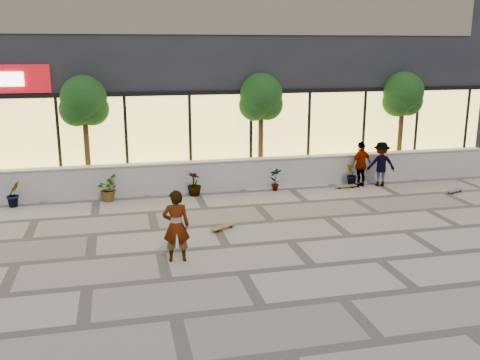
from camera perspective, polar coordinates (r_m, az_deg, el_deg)
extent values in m
plane|color=#ABA394|center=(11.83, 0.22, -9.87)|extent=(80.00, 80.00, 0.00)
cube|color=beige|center=(18.21, -4.84, 0.33)|extent=(22.00, 0.35, 1.00)
cube|color=#B2AFA8|center=(18.10, -4.87, 1.93)|extent=(22.00, 0.42, 0.04)
cube|color=black|center=(23.17, -7.06, 12.57)|extent=(24.00, 9.00, 8.50)
cube|color=#FFE266|center=(18.93, -5.35, 4.55)|extent=(23.04, 0.05, 3.00)
cube|color=black|center=(18.71, -5.44, 9.22)|extent=(23.04, 0.08, 0.15)
cube|color=brown|center=(18.71, -5.66, 17.65)|extent=(21.60, 0.05, 1.60)
imported|color=black|center=(17.82, -23.01, -1.37)|extent=(0.57, 0.57, 0.81)
imported|color=black|center=(17.54, -13.99, -0.90)|extent=(0.68, 0.77, 0.81)
imported|color=black|center=(17.69, -4.90, -0.39)|extent=(0.64, 0.64, 0.81)
imported|color=black|center=(18.28, 3.82, 0.10)|extent=(0.46, 0.35, 0.81)
imported|color=black|center=(19.26, 11.82, 0.55)|extent=(0.55, 0.57, 0.81)
cylinder|color=#4B321A|center=(18.53, -16.03, 3.61)|extent=(0.18, 0.18, 3.24)
sphere|color=black|center=(18.33, -16.35, 8.37)|extent=(1.50, 1.50, 1.50)
sphere|color=black|center=(18.33, -17.07, 7.19)|extent=(1.10, 1.10, 1.10)
sphere|color=black|center=(18.40, -15.49, 7.32)|extent=(1.10, 1.10, 1.10)
cylinder|color=#4B321A|center=(19.16, 2.22, 4.47)|extent=(0.18, 0.18, 3.24)
sphere|color=black|center=(18.96, 2.27, 9.09)|extent=(1.50, 1.50, 1.50)
sphere|color=black|center=(18.89, 1.56, 7.98)|extent=(1.10, 1.10, 1.10)
sphere|color=black|center=(19.11, 2.95, 8.04)|extent=(1.10, 1.10, 1.10)
cylinder|color=#4B321A|center=(21.26, 16.73, 4.84)|extent=(0.18, 0.18, 3.24)
sphere|color=black|center=(21.09, 17.02, 8.99)|extent=(1.50, 1.50, 1.50)
sphere|color=black|center=(20.95, 16.42, 8.02)|extent=(1.10, 1.10, 1.10)
sphere|color=black|center=(21.29, 17.48, 8.03)|extent=(1.10, 1.10, 1.10)
imported|color=silver|center=(12.25, -6.83, -4.88)|extent=(0.64, 0.45, 1.68)
imported|color=silver|center=(19.16, 12.79, 1.65)|extent=(1.02, 0.72, 1.61)
imported|color=maroon|center=(19.44, 14.80, 1.65)|extent=(1.11, 0.76, 1.57)
cube|color=brown|center=(14.45, -1.83, -4.97)|extent=(0.80, 0.64, 0.02)
cylinder|color=black|center=(14.69, -1.33, -4.90)|extent=(0.07, 0.06, 0.06)
cylinder|color=black|center=(14.59, -0.92, -5.03)|extent=(0.07, 0.06, 0.06)
cylinder|color=black|center=(14.35, -2.76, -5.37)|extent=(0.07, 0.06, 0.06)
cylinder|color=black|center=(14.25, -2.34, -5.51)|extent=(0.07, 0.06, 0.06)
cube|color=olive|center=(18.99, 11.22, -0.61)|extent=(0.79, 0.25, 0.02)
cylinder|color=black|center=(19.18, 11.75, -0.67)|extent=(0.06, 0.03, 0.06)
cylinder|color=black|center=(19.06, 11.95, -0.77)|extent=(0.06, 0.03, 0.06)
cylinder|color=black|center=(18.96, 10.47, -0.78)|extent=(0.06, 0.03, 0.06)
cylinder|color=black|center=(18.84, 10.67, -0.88)|extent=(0.06, 0.03, 0.06)
cube|color=#54427A|center=(19.45, 21.94, -1.03)|extent=(0.78, 0.51, 0.02)
cylinder|color=black|center=(19.70, 22.10, -1.03)|extent=(0.06, 0.05, 0.06)
cylinder|color=black|center=(19.64, 22.45, -1.11)|extent=(0.06, 0.05, 0.06)
cylinder|color=black|center=(19.30, 21.39, -1.27)|extent=(0.06, 0.05, 0.06)
cylinder|color=black|center=(19.23, 21.74, -1.35)|extent=(0.06, 0.05, 0.06)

